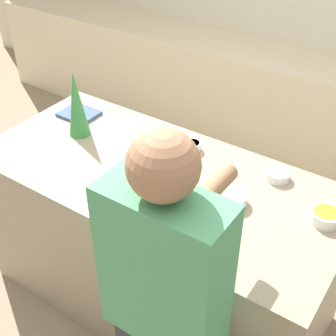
{
  "coord_description": "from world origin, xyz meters",
  "views": [
    {
      "loc": [
        1.08,
        -1.5,
        2.32
      ],
      "look_at": [
        0.06,
        0.0,
        0.99
      ],
      "focal_mm": 50.0,
      "sensor_mm": 36.0,
      "label": 1
    }
  ],
  "objects_px": {
    "candy_bowl_far_left": "(326,216)",
    "candy_bowl_near_tray_left": "(278,175)",
    "candy_bowl_behind_tray": "(192,146)",
    "person": "(165,318)",
    "candy_bowl_center_rear": "(232,198)",
    "cookbook": "(79,114)",
    "gingerbread_house": "(160,182)",
    "decorative_tree": "(77,104)",
    "baking_tray": "(160,199)"
  },
  "relations": [
    {
      "from": "person",
      "to": "candy_bowl_behind_tray",
      "type": "bearing_deg",
      "value": 116.29
    },
    {
      "from": "candy_bowl_behind_tray",
      "to": "candy_bowl_far_left",
      "type": "relative_size",
      "value": 0.69
    },
    {
      "from": "decorative_tree",
      "to": "candy_bowl_behind_tray",
      "type": "bearing_deg",
      "value": 19.62
    },
    {
      "from": "candy_bowl_behind_tray",
      "to": "person",
      "type": "height_order",
      "value": "person"
    },
    {
      "from": "gingerbread_house",
      "to": "candy_bowl_far_left",
      "type": "xyz_separation_m",
      "value": [
        0.68,
        0.29,
        -0.08
      ]
    },
    {
      "from": "baking_tray",
      "to": "candy_bowl_near_tray_left",
      "type": "xyz_separation_m",
      "value": [
        0.38,
        0.45,
        0.02
      ]
    },
    {
      "from": "cookbook",
      "to": "decorative_tree",
      "type": "bearing_deg",
      "value": -45.39
    },
    {
      "from": "gingerbread_house",
      "to": "cookbook",
      "type": "distance_m",
      "value": 0.93
    },
    {
      "from": "candy_bowl_center_rear",
      "to": "person",
      "type": "height_order",
      "value": "person"
    },
    {
      "from": "baking_tray",
      "to": "candy_bowl_behind_tray",
      "type": "relative_size",
      "value": 4.5
    },
    {
      "from": "candy_bowl_behind_tray",
      "to": "person",
      "type": "distance_m",
      "value": 1.01
    },
    {
      "from": "candy_bowl_far_left",
      "to": "candy_bowl_near_tray_left",
      "type": "bearing_deg",
      "value": 150.51
    },
    {
      "from": "baking_tray",
      "to": "candy_bowl_behind_tray",
      "type": "height_order",
      "value": "candy_bowl_behind_tray"
    },
    {
      "from": "candy_bowl_near_tray_left",
      "to": "gingerbread_house",
      "type": "bearing_deg",
      "value": -130.0
    },
    {
      "from": "candy_bowl_center_rear",
      "to": "person",
      "type": "distance_m",
      "value": 0.65
    },
    {
      "from": "decorative_tree",
      "to": "cookbook",
      "type": "height_order",
      "value": "decorative_tree"
    },
    {
      "from": "gingerbread_house",
      "to": "candy_bowl_behind_tray",
      "type": "bearing_deg",
      "value": 102.33
    },
    {
      "from": "candy_bowl_center_rear",
      "to": "cookbook",
      "type": "relative_size",
      "value": 0.65
    },
    {
      "from": "candy_bowl_far_left",
      "to": "baking_tray",
      "type": "bearing_deg",
      "value": -156.94
    },
    {
      "from": "gingerbread_house",
      "to": "candy_bowl_near_tray_left",
      "type": "xyz_separation_m",
      "value": [
        0.38,
        0.45,
        -0.08
      ]
    },
    {
      "from": "gingerbread_house",
      "to": "candy_bowl_behind_tray",
      "type": "relative_size",
      "value": 2.86
    },
    {
      "from": "gingerbread_house",
      "to": "candy_bowl_far_left",
      "type": "height_order",
      "value": "gingerbread_house"
    },
    {
      "from": "baking_tray",
      "to": "cookbook",
      "type": "distance_m",
      "value": 0.92
    },
    {
      "from": "baking_tray",
      "to": "gingerbread_house",
      "type": "xyz_separation_m",
      "value": [
        0.0,
        0.0,
        0.1
      ]
    },
    {
      "from": "decorative_tree",
      "to": "person",
      "type": "xyz_separation_m",
      "value": [
        1.05,
        -0.69,
        -0.26
      ]
    },
    {
      "from": "candy_bowl_near_tray_left",
      "to": "candy_bowl_far_left",
      "type": "distance_m",
      "value": 0.34
    },
    {
      "from": "decorative_tree",
      "to": "candy_bowl_far_left",
      "type": "xyz_separation_m",
      "value": [
        1.37,
        0.07,
        -0.16
      ]
    },
    {
      "from": "candy_bowl_behind_tray",
      "to": "person",
      "type": "relative_size",
      "value": 0.06
    },
    {
      "from": "gingerbread_house",
      "to": "person",
      "type": "distance_m",
      "value": 0.61
    },
    {
      "from": "baking_tray",
      "to": "candy_bowl_far_left",
      "type": "bearing_deg",
      "value": 23.06
    },
    {
      "from": "candy_bowl_center_rear",
      "to": "cookbook",
      "type": "height_order",
      "value": "candy_bowl_center_rear"
    },
    {
      "from": "candy_bowl_near_tray_left",
      "to": "candy_bowl_behind_tray",
      "type": "bearing_deg",
      "value": -177.54
    },
    {
      "from": "candy_bowl_behind_tray",
      "to": "cookbook",
      "type": "xyz_separation_m",
      "value": [
        -0.75,
        -0.07,
        -0.02
      ]
    },
    {
      "from": "decorative_tree",
      "to": "person",
      "type": "height_order",
      "value": "person"
    },
    {
      "from": "cookbook",
      "to": "candy_bowl_far_left",
      "type": "bearing_deg",
      "value": -3.05
    },
    {
      "from": "candy_bowl_behind_tray",
      "to": "cookbook",
      "type": "relative_size",
      "value": 0.44
    },
    {
      "from": "baking_tray",
      "to": "candy_bowl_near_tray_left",
      "type": "bearing_deg",
      "value": 49.97
    },
    {
      "from": "gingerbread_house",
      "to": "decorative_tree",
      "type": "xyz_separation_m",
      "value": [
        -0.7,
        0.22,
        0.08
      ]
    },
    {
      "from": "candy_bowl_center_rear",
      "to": "cookbook",
      "type": "distance_m",
      "value": 1.14
    },
    {
      "from": "baking_tray",
      "to": "candy_bowl_center_rear",
      "type": "distance_m",
      "value": 0.33
    },
    {
      "from": "person",
      "to": "decorative_tree",
      "type": "bearing_deg",
      "value": 146.73
    },
    {
      "from": "baking_tray",
      "to": "person",
      "type": "height_order",
      "value": "person"
    },
    {
      "from": "candy_bowl_behind_tray",
      "to": "candy_bowl_far_left",
      "type": "distance_m",
      "value": 0.78
    },
    {
      "from": "cookbook",
      "to": "person",
      "type": "height_order",
      "value": "person"
    },
    {
      "from": "candy_bowl_far_left",
      "to": "person",
      "type": "relative_size",
      "value": 0.08
    },
    {
      "from": "candy_bowl_behind_tray",
      "to": "decorative_tree",
      "type": "bearing_deg",
      "value": -160.38
    },
    {
      "from": "candy_bowl_behind_tray",
      "to": "candy_bowl_far_left",
      "type": "height_order",
      "value": "candy_bowl_far_left"
    },
    {
      "from": "person",
      "to": "candy_bowl_far_left",
      "type": "bearing_deg",
      "value": 66.71
    },
    {
      "from": "baking_tray",
      "to": "candy_bowl_behind_tray",
      "type": "distance_m",
      "value": 0.44
    },
    {
      "from": "decorative_tree",
      "to": "candy_bowl_far_left",
      "type": "relative_size",
      "value": 2.71
    }
  ]
}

